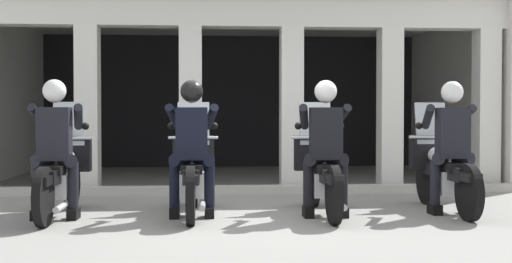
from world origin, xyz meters
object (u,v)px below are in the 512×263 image
(motorcycle_center_left, at_px, (193,172))
(police_officer_far_left, at_px, (55,137))
(motorcycle_far_left, at_px, (61,173))
(police_officer_center_right, at_px, (325,136))
(motorcycle_far_right, at_px, (443,170))
(motorcycle_center_right, at_px, (321,172))
(police_officer_far_right, at_px, (451,136))
(police_officer_center_left, at_px, (192,136))

(motorcycle_center_left, bearing_deg, police_officer_far_left, -176.03)
(motorcycle_far_left, distance_m, police_officer_far_left, 0.52)
(motorcycle_center_left, height_order, police_officer_center_right, police_officer_center_right)
(police_officer_far_left, bearing_deg, motorcycle_far_right, -3.36)
(motorcycle_center_right, bearing_deg, police_officer_far_right, -4.74)
(police_officer_far_left, xyz_separation_m, police_officer_far_right, (4.62, 0.06, 0.00))
(police_officer_far_left, bearing_deg, police_officer_center_right, -8.59)
(motorcycle_center_left, distance_m, police_officer_center_left, 0.52)
(motorcycle_center_left, height_order, motorcycle_far_right, same)
(motorcycle_center_right, bearing_deg, police_officer_center_right, -88.65)
(motorcycle_center_left, xyz_separation_m, police_officer_center_left, (-0.00, -0.28, 0.44))
(police_officer_center_left, bearing_deg, motorcycle_center_left, 82.70)
(motorcycle_far_left, relative_size, motorcycle_center_right, 1.00)
(police_officer_center_right, distance_m, motorcycle_far_right, 1.65)
(police_officer_center_right, relative_size, police_officer_far_right, 1.00)
(motorcycle_center_left, bearing_deg, motorcycle_center_right, -9.59)
(motorcycle_far_left, bearing_deg, police_officer_far_right, -10.39)
(motorcycle_center_left, distance_m, police_officer_center_right, 1.64)
(police_officer_far_left, height_order, police_officer_far_right, same)
(police_officer_center_left, xyz_separation_m, police_officer_far_right, (3.08, 0.04, 0.00))
(police_officer_far_right, bearing_deg, motorcycle_center_left, 176.91)
(police_officer_center_right, bearing_deg, motorcycle_far_left, 175.38)
(police_officer_far_left, relative_size, motorcycle_center_right, 0.78)
(motorcycle_far_left, xyz_separation_m, police_officer_center_right, (3.08, -0.34, 0.44))
(motorcycle_far_left, xyz_separation_m, motorcycle_far_right, (4.62, 0.06, 0.00))
(motorcycle_far_left, relative_size, motorcycle_center_left, 1.00)
(police_officer_center_right, bearing_deg, police_officer_far_right, 5.79)
(police_officer_center_right, height_order, police_officer_far_right, same)
(police_officer_far_left, xyz_separation_m, police_officer_center_left, (1.54, 0.02, 0.00))
(police_officer_far_left, height_order, motorcycle_center_right, police_officer_far_left)
(police_officer_center_left, bearing_deg, motorcycle_far_left, 163.10)
(motorcycle_center_left, height_order, police_officer_far_right, police_officer_far_right)
(motorcycle_center_right, bearing_deg, police_officer_far_left, -174.09)
(police_officer_center_left, height_order, police_officer_far_right, same)
(police_officer_far_left, height_order, motorcycle_far_right, police_officer_far_left)
(police_officer_far_left, bearing_deg, motorcycle_far_left, 82.12)
(motorcycle_far_left, xyz_separation_m, motorcycle_center_left, (1.54, 0.02, 0.00))
(motorcycle_far_left, height_order, motorcycle_center_right, same)
(police_officer_center_right, bearing_deg, police_officer_center_left, 179.06)
(motorcycle_center_left, bearing_deg, motorcycle_far_left, 173.56)
(police_officer_far_right, bearing_deg, police_officer_center_right, -174.46)
(motorcycle_far_left, relative_size, police_officer_center_right, 1.29)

